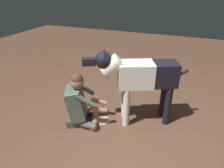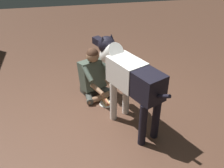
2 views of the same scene
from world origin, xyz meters
TOP-DOWN VIEW (x-y plane):
  - ground_plane at (0.00, 0.00)m, footprint 13.38×13.38m
  - person_sitting_on_floor at (0.91, -0.08)m, footprint 0.72×0.62m
  - large_dog at (0.08, -0.46)m, footprint 1.45×0.77m
  - hot_dog_on_plate at (0.58, -0.23)m, footprint 0.23×0.23m

SIDE VIEW (x-z plane):
  - ground_plane at x=0.00m, z-range 0.00..0.00m
  - hot_dog_on_plate at x=0.58m, z-range 0.00..0.06m
  - person_sitting_on_floor at x=0.91m, z-range -0.08..0.78m
  - large_dog at x=0.08m, z-range 0.18..1.39m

